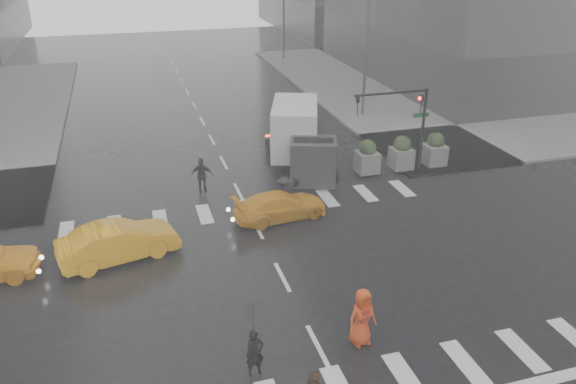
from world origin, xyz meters
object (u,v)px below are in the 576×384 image
object	(u,v)px
pedestrian_orange	(362,317)
taxi_mid	(118,242)
box_truck	(299,137)
traffic_signal_pole	(407,114)

from	to	relation	value
pedestrian_orange	taxi_mid	world-z (taller)	pedestrian_orange
taxi_mid	box_truck	bearing A→B (deg)	-67.77
box_truck	taxi_mid	bearing A→B (deg)	-125.11
pedestrian_orange	box_truck	distance (m)	14.59
traffic_signal_pole	taxi_mid	distance (m)	15.78
traffic_signal_pole	box_truck	world-z (taller)	traffic_signal_pole
traffic_signal_pole	pedestrian_orange	world-z (taller)	traffic_signal_pole
traffic_signal_pole	pedestrian_orange	bearing A→B (deg)	-122.02
pedestrian_orange	box_truck	xyz separation A→B (m)	(2.50, 14.35, 0.82)
traffic_signal_pole	pedestrian_orange	size ratio (longest dim) A/B	2.31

